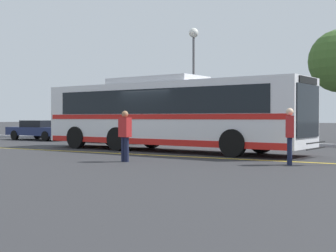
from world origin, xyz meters
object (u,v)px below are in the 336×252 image
at_px(parked_car_1, 122,130).
at_px(pedestrian_0, 290,133).
at_px(transit_bus, 168,112).
at_px(parked_car_0, 41,130).
at_px(street_lamp, 194,55).
at_px(pedestrian_1, 125,133).

bearing_deg(parked_car_1, pedestrian_0, 56.73).
height_order(parked_car_1, pedestrian_0, pedestrian_0).
bearing_deg(pedestrian_0, transit_bus, 42.94).
distance_m(transit_bus, parked_car_1, 7.25).
height_order(parked_car_0, street_lamp, street_lamp).
bearing_deg(parked_car_1, street_lamp, 136.16).
relative_size(parked_car_0, street_lamp, 0.72).
bearing_deg(parked_car_0, parked_car_1, 96.23).
bearing_deg(pedestrian_0, parked_car_1, 37.55).
height_order(transit_bus, street_lamp, street_lamp).
height_order(transit_bus, parked_car_0, transit_bus).
distance_m(pedestrian_1, street_lamp, 13.68).
distance_m(pedestrian_0, street_lamp, 14.50).
xyz_separation_m(transit_bus, pedestrian_1, (1.24, -4.88, -0.70)).
xyz_separation_m(parked_car_0, pedestrian_1, (12.96, -9.25, 0.27)).
relative_size(pedestrian_0, pedestrian_1, 1.04).
xyz_separation_m(parked_car_1, pedestrian_0, (11.67, -7.80, 0.28)).
xyz_separation_m(parked_car_0, street_lamp, (9.12, 3.20, 4.43)).
distance_m(parked_car_0, parked_car_1, 6.13).
height_order(transit_bus, pedestrian_1, transit_bus).
distance_m(transit_bus, pedestrian_1, 5.08).
bearing_deg(parked_car_0, pedestrian_1, 59.35).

